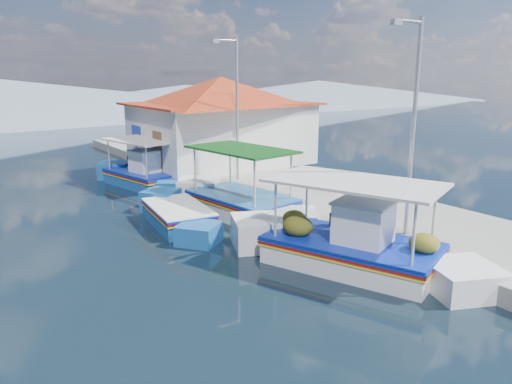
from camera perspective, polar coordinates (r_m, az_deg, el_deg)
ground at (r=10.55m, az=9.81°, el=-14.95°), size 160.00×160.00×0.00m
quay at (r=18.32m, az=9.83°, el=-1.55°), size 5.00×44.00×0.50m
bollards at (r=16.29m, az=6.48°, el=-1.91°), size 0.20×17.20×0.30m
main_caique at (r=13.25m, az=11.05°, el=-6.49°), size 4.13×7.40×2.61m
caique_green_canopy at (r=17.65m, az=-1.87°, el=-1.41°), size 2.76×7.27×2.74m
caique_blue_hull at (r=16.72m, az=-9.31°, el=-2.93°), size 2.21×5.68×1.02m
caique_far at (r=22.92m, az=-13.27°, el=1.85°), size 2.83×6.61×2.36m
harbor_building at (r=25.11m, az=-4.15°, el=8.60°), size 10.49×10.49×4.40m
lamp_post_near at (r=14.05m, az=17.94°, el=8.30°), size 1.21×0.14×6.00m
lamp_post_far at (r=20.75m, az=-2.48°, el=10.52°), size 1.21×0.14×6.00m
mountain_ridge at (r=63.91m, az=-23.45°, el=10.01°), size 171.40×96.00×5.50m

